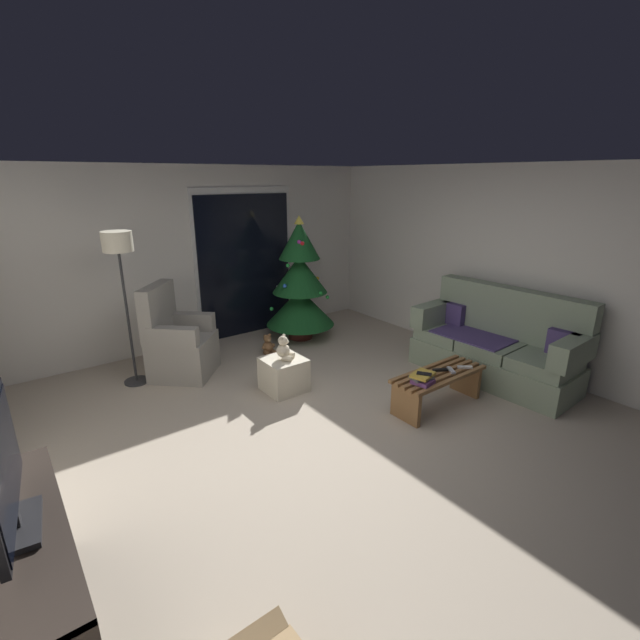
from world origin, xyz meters
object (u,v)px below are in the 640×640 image
armchair (178,344)px  floor_lamp (119,257)px  cell_phone (424,374)px  couch (496,346)px  coffee_table (438,384)px  remote_white (465,367)px  remote_silver (451,370)px  television (4,473)px  remote_graphite (428,372)px  teddy_bear_chestnut_by_tree (268,345)px  teddy_bear_cream (284,349)px  book_stack (423,378)px  media_shelf (28,606)px  christmas_tree (300,285)px  ottoman (284,374)px  remote_black (440,370)px

armchair → floor_lamp: size_ratio=0.63×
cell_phone → floor_lamp: 3.48m
couch → coffee_table: (-1.14, -0.06, -0.14)m
remote_white → armchair: bearing=-101.2°
remote_silver → television: bearing=38.2°
remote_graphite → teddy_bear_chestnut_by_tree: 2.38m
remote_white → teddy_bear_cream: teddy_bear_cream is taller
book_stack → television: television is taller
remote_graphite → teddy_bear_chestnut_by_tree: bearing=-123.8°
cell_phone → media_shelf: media_shelf is taller
christmas_tree → floor_lamp: (-2.44, -0.08, 0.69)m
book_stack → teddy_bear_cream: (-0.76, 1.35, 0.07)m
floor_lamp → teddy_bear_chestnut_by_tree: 2.21m
coffee_table → book_stack: 0.38m
coffee_table → book_stack: size_ratio=4.01×
remote_silver → book_stack: book_stack is taller
teddy_bear_chestnut_by_tree → floor_lamp: bearing=174.0°
coffee_table → remote_graphite: (-0.11, 0.06, 0.14)m
media_shelf → ottoman: bearing=34.4°
coffee_table → armchair: bearing=127.7°
teddy_bear_chestnut_by_tree → remote_black: bearing=-72.9°
remote_graphite → teddy_bear_chestnut_by_tree: remote_graphite is taller
remote_black → television: bearing=-51.0°
remote_silver → christmas_tree: size_ratio=0.09×
teddy_bear_cream → remote_graphite: bearing=-51.6°
ottoman → teddy_bear_chestnut_by_tree: size_ratio=1.54×
remote_silver → coffee_table: bearing=8.8°
remote_silver → floor_lamp: 3.78m
media_shelf → ottoman: media_shelf is taller
coffee_table → television: bearing=-173.3°
teddy_bear_cream → teddy_bear_chestnut_by_tree: 1.20m
couch → remote_white: couch is taller
book_stack → armchair: bearing=122.0°
remote_graphite → television: size_ratio=0.19×
remote_black → remote_graphite: size_ratio=1.00×
book_stack → media_shelf: 3.41m
remote_black → remote_graphite: same height
couch → floor_lamp: bearing=145.0°
cell_phone → remote_silver: bearing=-32.7°
remote_white → remote_black: (-0.27, 0.11, 0.00)m
christmas_tree → remote_silver: bearing=-88.2°
remote_white → teddy_bear_cream: (-1.40, 1.39, 0.10)m
floor_lamp → ottoman: size_ratio=4.05×
cell_phone → ottoman: size_ratio=0.33×
remote_silver → armchair: bearing=-18.5°
book_stack → cell_phone: (0.01, -0.01, 0.05)m
remote_silver → cell_phone: bearing=33.3°
coffee_table → ottoman: 1.70m
cell_phone → armchair: size_ratio=0.13×
remote_white → ottoman: 1.99m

